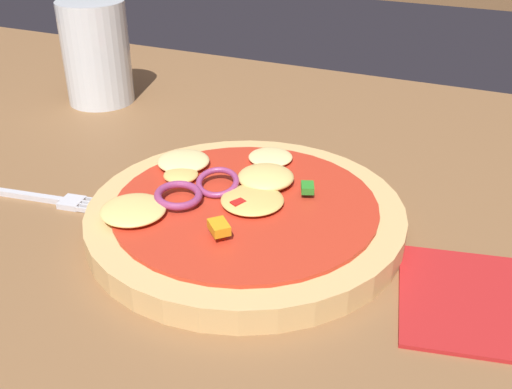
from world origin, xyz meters
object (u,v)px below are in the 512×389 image
napkin (482,302)px  pizza (243,213)px  fork (42,198)px  beer_glass (97,59)px

napkin → pizza: bearing=173.0°
pizza → napkin: size_ratio=1.94×
pizza → fork: size_ratio=1.59×
beer_glass → napkin: (0.46, -0.21, -0.05)m
pizza → napkin: pizza is taller
fork → beer_glass: beer_glass is taller
pizza → fork: bearing=-169.6°
pizza → beer_glass: (-0.27, 0.19, 0.04)m
beer_glass → fork: bearing=-65.8°
pizza → napkin: bearing=-7.0°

